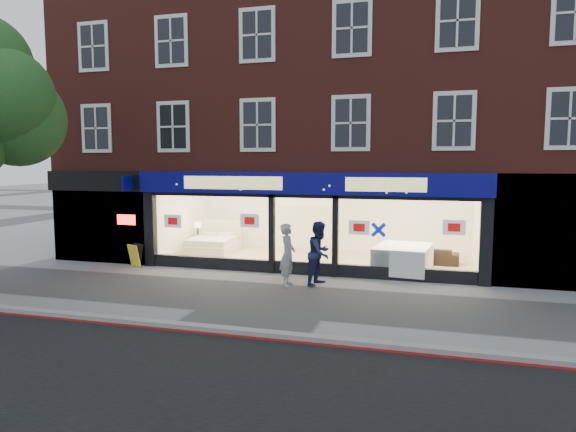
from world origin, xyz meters
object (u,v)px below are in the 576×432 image
at_px(display_bed, 213,244).
at_px(mattress_stack, 403,258).
at_px(pedestrian_blue, 320,253).
at_px(a_board, 136,255).
at_px(sofa, 430,255).
at_px(pedestrian_grey, 288,255).

distance_m(display_bed, mattress_stack, 7.56).
bearing_deg(pedestrian_blue, a_board, 99.39).
distance_m(display_bed, sofa, 8.23).
xyz_separation_m(mattress_stack, sofa, (0.84, 1.53, -0.13)).
xyz_separation_m(pedestrian_grey, pedestrian_blue, (0.87, 0.42, 0.02)).
relative_size(mattress_stack, pedestrian_blue, 1.21).
bearing_deg(a_board, display_bed, 82.64).
bearing_deg(mattress_stack, sofa, 61.22).
distance_m(pedestrian_grey, pedestrian_blue, 0.96).
relative_size(a_board, pedestrian_blue, 0.42).
relative_size(pedestrian_grey, pedestrian_blue, 0.98).
bearing_deg(display_bed, mattress_stack, -16.61).
height_order(mattress_stack, pedestrian_grey, pedestrian_grey).
height_order(sofa, pedestrian_blue, pedestrian_blue).
bearing_deg(pedestrian_grey, display_bed, 41.95).
height_order(mattress_stack, a_board, mattress_stack).
bearing_deg(mattress_stack, display_bed, 167.84).
relative_size(display_bed, pedestrian_grey, 1.20).
relative_size(display_bed, sofa, 1.14).
bearing_deg(sofa, pedestrian_grey, 49.07).
height_order(display_bed, a_board, display_bed).
distance_m(display_bed, pedestrian_grey, 5.93).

